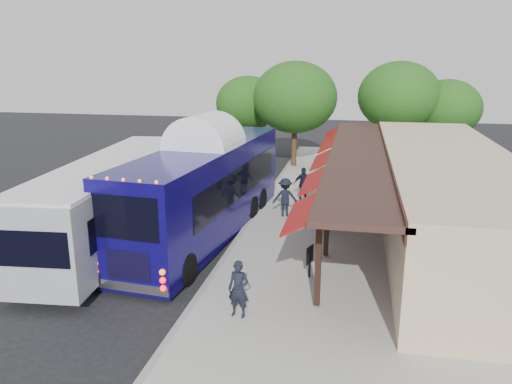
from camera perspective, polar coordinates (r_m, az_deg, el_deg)
The scene contains 15 objects.
ground at distance 19.72m, azimuth -3.16°, elevation -6.95°, with size 90.00×90.00×0.00m, color black.
sidewalk at distance 22.88m, azimuth 11.68°, elevation -3.90°, with size 10.00×40.00×0.15m, color #9E9B93.
curb at distance 23.34m, azimuth -0.57°, elevation -3.19°, with size 0.20×40.00×0.16m, color gray.
station_shelter at distance 22.67m, azimuth 20.49°, elevation -0.05°, with size 8.15×20.00×3.60m.
coach_bus at distance 21.17m, azimuth -5.74°, elevation 0.85°, with size 3.86×13.08×4.13m.
city_bus at distance 21.21m, azimuth -15.92°, elevation -0.53°, with size 3.89×12.94×3.42m.
ped_a at distance 14.53m, azimuth -2.02°, elevation -11.03°, with size 0.62×0.40×1.69m, color black.
ped_b at distance 21.43m, azimuth 7.51°, elevation -2.57°, with size 0.77×0.60×1.59m, color black.
ped_c at distance 26.17m, azimuth 5.47°, elevation 0.93°, with size 1.03×0.43×1.76m, color black.
ped_d at distance 23.44m, azimuth 3.35°, elevation -0.61°, with size 1.18×0.68×1.83m, color black.
sign_board at distance 17.09m, azimuth 6.16°, elevation -7.32°, with size 0.20×0.49×1.11m.
tree_left at distance 34.24m, azimuth 4.48°, elevation 10.73°, with size 5.66×5.66×7.25m.
tree_mid at distance 36.54m, azimuth 16.02°, elevation 10.46°, with size 5.65×5.65×7.23m.
tree_right at distance 37.62m, azimuth 20.99°, elevation 8.91°, with size 4.70×4.70×6.01m.
tree_far at distance 38.05m, azimuth -0.93°, elevation 10.09°, with size 4.80×4.80×6.15m.
Camera 1 is at (4.71, -17.68, 7.38)m, focal length 35.00 mm.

